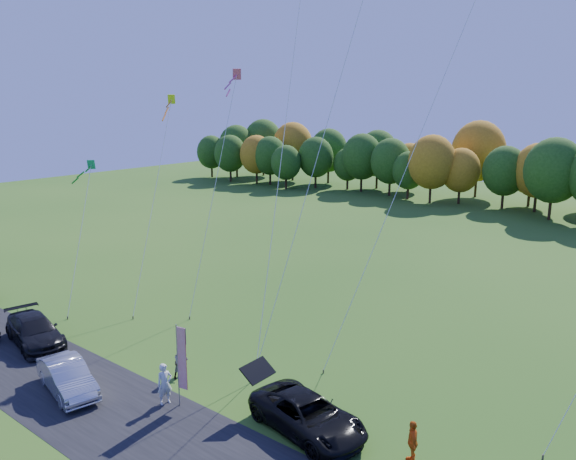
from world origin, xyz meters
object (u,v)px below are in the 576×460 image
Objects in this scene: black_suv at (308,415)px; feather_flag at (181,357)px; silver_sedan at (67,377)px; person_east at (412,442)px.

feather_flag is (-5.69, -1.97, 1.66)m from black_suv.
feather_flag is (5.34, 2.60, 1.66)m from silver_sedan.
feather_flag reaches higher than black_suv.
black_suv is 1.41× the size of feather_flag.
black_suv is 1.19× the size of silver_sedan.
black_suv is 11.94m from silver_sedan.
feather_flag reaches higher than silver_sedan.
person_east is 0.44× the size of feather_flag.
person_east is at bearing 15.77° from feather_flag.
black_suv is 3.19× the size of person_east.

